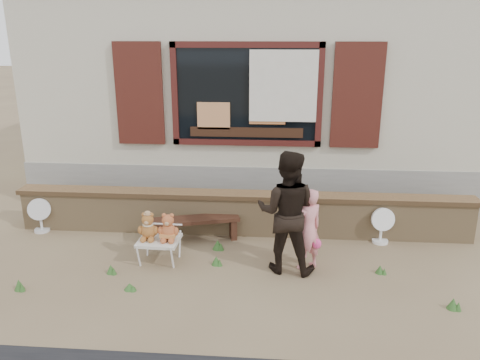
# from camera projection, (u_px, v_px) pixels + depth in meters

# --- Properties ---
(ground) EXTENTS (80.00, 80.00, 0.00)m
(ground) POSITION_uv_depth(u_px,v_px,m) (237.00, 262.00, 6.46)
(ground) COLOR brown
(ground) RESTS_ON ground
(shopfront) EXTENTS (8.04, 5.13, 4.00)m
(shopfront) POSITION_uv_depth(u_px,v_px,m) (254.00, 83.00, 10.14)
(shopfront) COLOR #A7A187
(shopfront) RESTS_ON ground
(brick_wall) EXTENTS (7.10, 0.36, 0.67)m
(brick_wall) POSITION_uv_depth(u_px,v_px,m) (242.00, 213.00, 7.31)
(brick_wall) COLOR tan
(brick_wall) RESTS_ON ground
(bench) EXTENTS (1.45, 0.68, 0.37)m
(bench) POSITION_uv_depth(u_px,v_px,m) (192.00, 224.00, 7.05)
(bench) COLOR black
(bench) RESTS_ON ground
(folding_chair) EXTENTS (0.56, 0.50, 0.34)m
(folding_chair) POSITION_uv_depth(u_px,v_px,m) (159.00, 241.00, 6.38)
(folding_chair) COLOR beige
(folding_chair) RESTS_ON ground
(teddy_bear_left) EXTENTS (0.29, 0.26, 0.39)m
(teddy_bear_left) POSITION_uv_depth(u_px,v_px,m) (148.00, 225.00, 6.33)
(teddy_bear_left) COLOR brown
(teddy_bear_left) RESTS_ON folding_chair
(teddy_bear_right) EXTENTS (0.29, 0.26, 0.39)m
(teddy_bear_right) POSITION_uv_depth(u_px,v_px,m) (168.00, 226.00, 6.30)
(teddy_bear_right) COLOR #9A4E2A
(teddy_bear_right) RESTS_ON folding_chair
(child) EXTENTS (0.49, 0.45, 1.12)m
(child) POSITION_uv_depth(u_px,v_px,m) (308.00, 229.00, 6.14)
(child) COLOR pink
(child) RESTS_ON ground
(adult) EXTENTS (0.88, 0.74, 1.63)m
(adult) POSITION_uv_depth(u_px,v_px,m) (287.00, 212.00, 6.03)
(adult) COLOR black
(adult) RESTS_ON ground
(fan_left) EXTENTS (0.36, 0.24, 0.56)m
(fan_left) POSITION_uv_depth(u_px,v_px,m) (40.00, 215.00, 7.38)
(fan_left) COLOR silver
(fan_left) RESTS_ON ground
(fan_right) EXTENTS (0.36, 0.24, 0.56)m
(fan_right) POSITION_uv_depth(u_px,v_px,m) (382.00, 225.00, 6.98)
(fan_right) COLOR white
(fan_right) RESTS_ON ground
(grass_tufts) EXTENTS (5.30, 1.48, 0.14)m
(grass_tufts) POSITION_uv_depth(u_px,v_px,m) (219.00, 270.00, 6.10)
(grass_tufts) COLOR #315D25
(grass_tufts) RESTS_ON ground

